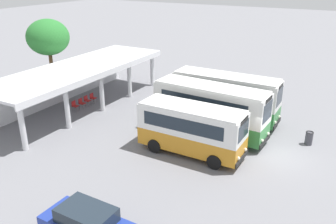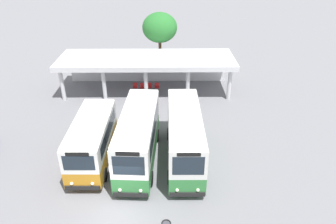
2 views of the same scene
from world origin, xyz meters
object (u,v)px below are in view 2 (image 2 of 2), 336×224
Objects in this scene: city_bus_second_in_row at (138,136)px; waiting_chair_second_from_end at (142,87)px; city_bus_nearest_orange at (92,139)px; waiting_chair_fourth_seat at (157,86)px; city_bus_middle_cream at (184,135)px; waiting_chair_end_by_column at (135,86)px; waiting_chair_middle_seat at (150,86)px.

waiting_chair_second_from_end is (-0.49, 11.09, -1.43)m from city_bus_second_in_row.
city_bus_nearest_orange reaches higher than waiting_chair_second_from_end.
waiting_chair_second_from_end is at bearing -178.37° from waiting_chair_fourth_seat.
city_bus_middle_cream reaches higher than waiting_chair_end_by_column.
waiting_chair_second_from_end is at bearing -175.69° from waiting_chair_middle_seat.
city_bus_nearest_orange is at bearing -99.17° from waiting_chair_end_by_column.
waiting_chair_second_from_end is at bearing 92.52° from city_bus_second_in_row.
waiting_chair_end_by_column is at bearing 80.83° from city_bus_nearest_orange.
waiting_chair_fourth_seat is at bearing 70.48° from city_bus_nearest_orange.
waiting_chair_end_by_column and waiting_chair_second_from_end have the same top height.
waiting_chair_second_from_end is at bearing 107.65° from city_bus_middle_cream.
waiting_chair_fourth_seat is at bearing -1.05° from waiting_chair_middle_seat.
city_bus_middle_cream is (3.02, 0.07, -0.02)m from city_bus_second_in_row.
city_bus_second_in_row is at bearing -91.19° from waiting_chair_middle_seat.
city_bus_second_in_row is 9.25× the size of waiting_chair_middle_seat.
city_bus_second_in_row reaches higher than waiting_chair_end_by_column.
city_bus_middle_cream is 11.35m from waiting_chair_fourth_seat.
city_bus_second_in_row is 9.25× the size of waiting_chair_end_by_column.
waiting_chair_end_by_column is (-1.21, 11.15, -1.43)m from city_bus_second_in_row.
city_bus_middle_cream is at bearing -72.35° from waiting_chair_second_from_end.
city_bus_middle_cream is 9.32× the size of waiting_chair_end_by_column.
city_bus_middle_cream is at bearing -79.41° from waiting_chair_fourth_seat.
city_bus_nearest_orange is 7.67× the size of waiting_chair_fourth_seat.
city_bus_middle_cream is 11.66m from waiting_chair_second_from_end.
city_bus_nearest_orange is at bearing -106.17° from waiting_chair_middle_seat.
city_bus_middle_cream is 11.51m from waiting_chair_middle_seat.
waiting_chair_middle_seat is (0.23, 11.15, -1.43)m from city_bus_second_in_row.
city_bus_nearest_orange reaches higher than waiting_chair_end_by_column.
waiting_chair_middle_seat is (0.72, 0.05, 0.00)m from waiting_chair_second_from_end.
waiting_chair_second_from_end is at bearing 77.22° from city_bus_nearest_orange.
city_bus_second_in_row is 9.25× the size of waiting_chair_fourth_seat.
city_bus_second_in_row is 11.27m from waiting_chair_fourth_seat.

